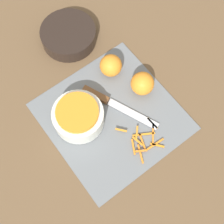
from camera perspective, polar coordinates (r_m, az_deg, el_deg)
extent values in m
plane|color=brown|center=(0.93, 0.00, -0.84)|extent=(4.00, 4.00, 0.00)
cube|color=slate|center=(0.93, 0.00, -0.77)|extent=(0.37, 0.38, 0.01)
cylinder|color=silver|center=(0.90, -6.15, -0.91)|extent=(0.15, 0.15, 0.06)
cylinder|color=orange|center=(0.87, -6.37, -0.09)|extent=(0.12, 0.12, 0.02)
cylinder|color=black|center=(1.05, -7.94, 13.75)|extent=(0.18, 0.18, 0.05)
cube|color=brown|center=(0.95, -2.83, 3.31)|extent=(0.05, 0.09, 0.02)
cube|color=silver|center=(0.93, 3.85, -0.36)|extent=(0.08, 0.16, 0.00)
sphere|color=orange|center=(0.93, 5.58, 5.20)|extent=(0.07, 0.07, 0.07)
sphere|color=orange|center=(0.96, -0.22, 8.50)|extent=(0.07, 0.07, 0.07)
cube|color=orange|center=(0.91, 7.51, -4.13)|extent=(0.05, 0.05, 0.00)
cube|color=orange|center=(0.90, 4.57, -3.72)|extent=(0.03, 0.03, 0.00)
cube|color=orange|center=(0.90, 5.60, -5.48)|extent=(0.02, 0.05, 0.00)
cube|color=orange|center=(0.90, 1.67, -3.33)|extent=(0.03, 0.03, 0.00)
cube|color=orange|center=(0.90, 4.70, -5.31)|extent=(0.01, 0.04, 0.00)
cube|color=orange|center=(0.92, 7.40, -2.05)|extent=(0.01, 0.04, 0.00)
cube|color=orange|center=(0.89, 5.18, -7.23)|extent=(0.03, 0.02, 0.00)
cube|color=orange|center=(0.90, 8.28, -6.04)|extent=(0.03, 0.03, 0.00)
cube|color=orange|center=(0.90, 7.84, -5.90)|extent=(0.06, 0.01, 0.00)
cube|color=orange|center=(0.91, 5.82, -4.08)|extent=(0.06, 0.04, 0.00)
cube|color=orange|center=(0.89, 3.92, -6.37)|extent=(0.03, 0.04, 0.00)
cube|color=orange|center=(0.89, 5.23, -7.63)|extent=(0.03, 0.05, 0.00)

